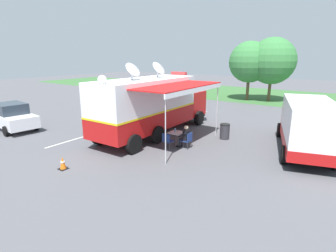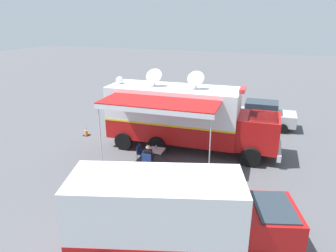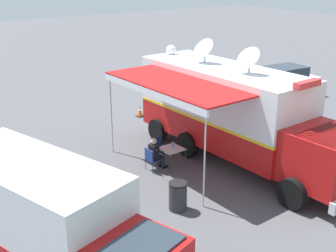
% 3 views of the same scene
% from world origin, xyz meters
% --- Properties ---
extents(ground_plane, '(100.00, 100.00, 0.00)m').
position_xyz_m(ground_plane, '(0.00, 0.00, 0.00)').
color(ground_plane, '#515156').
extents(grass_verge, '(80.00, 14.00, 0.01)m').
position_xyz_m(grass_verge, '(0.00, 21.99, 0.00)').
color(grass_verge, '#386633').
rests_on(grass_verge, ground).
extents(lot_stripe, '(0.25, 4.80, 0.01)m').
position_xyz_m(lot_stripe, '(-3.14, -2.32, 0.00)').
color(lot_stripe, silver).
rests_on(lot_stripe, ground).
extents(command_truck, '(5.06, 9.55, 4.53)m').
position_xyz_m(command_truck, '(0.01, 0.75, 1.95)').
color(command_truck, '#B71414').
rests_on(command_truck, ground).
extents(folding_table, '(0.82, 0.82, 0.73)m').
position_xyz_m(folding_table, '(2.33, -0.13, 0.67)').
color(folding_table, silver).
rests_on(folding_table, ground).
extents(water_bottle, '(0.07, 0.07, 0.22)m').
position_xyz_m(water_bottle, '(2.25, -0.15, 0.83)').
color(water_bottle, '#4C99D8').
rests_on(water_bottle, folding_table).
extents(folding_chair_at_table, '(0.49, 0.49, 0.87)m').
position_xyz_m(folding_chair_at_table, '(3.13, -0.26, 0.51)').
color(folding_chair_at_table, navy).
rests_on(folding_chair_at_table, ground).
extents(folding_chair_beside_table, '(0.49, 0.49, 0.87)m').
position_xyz_m(folding_chair_beside_table, '(2.32, -0.98, 0.51)').
color(folding_chair_beside_table, navy).
rests_on(folding_chair_beside_table, ground).
extents(seated_responder, '(0.67, 0.56, 1.25)m').
position_xyz_m(seated_responder, '(2.94, -0.27, 0.65)').
color(seated_responder, black).
rests_on(seated_responder, ground).
extents(trash_bin, '(0.57, 0.57, 0.91)m').
position_xyz_m(trash_bin, '(4.01, 2.47, 0.46)').
color(trash_bin, '#2D2D33').
rests_on(trash_bin, ground).
extents(traffic_cone, '(0.36, 0.36, 0.58)m').
position_xyz_m(traffic_cone, '(0.15, -5.72, 0.28)').
color(traffic_cone, black).
rests_on(traffic_cone, ground).
extents(support_truck, '(3.86, 7.10, 2.70)m').
position_xyz_m(support_truck, '(8.22, 2.79, 1.39)').
color(support_truck, white).
rests_on(support_truck, ground).
extents(car_behind_truck, '(2.10, 4.24, 1.76)m').
position_xyz_m(car_behind_truck, '(-5.23, 4.60, 0.88)').
color(car_behind_truck, '#B2B5BA').
rests_on(car_behind_truck, ground).
extents(car_far_corner, '(4.35, 2.31, 1.76)m').
position_xyz_m(car_far_corner, '(-8.31, -3.86, 0.88)').
color(car_far_corner, silver).
rests_on(car_far_corner, ground).
extents(tree_far_left, '(4.40, 4.40, 6.33)m').
position_xyz_m(tree_far_left, '(-0.00, 17.27, 4.12)').
color(tree_far_left, brown).
rests_on(tree_far_left, ground).
extents(tree_left_of_centre, '(4.86, 4.86, 6.67)m').
position_xyz_m(tree_left_of_centre, '(2.15, 17.94, 4.24)').
color(tree_left_of_centre, brown).
rests_on(tree_left_of_centre, ground).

